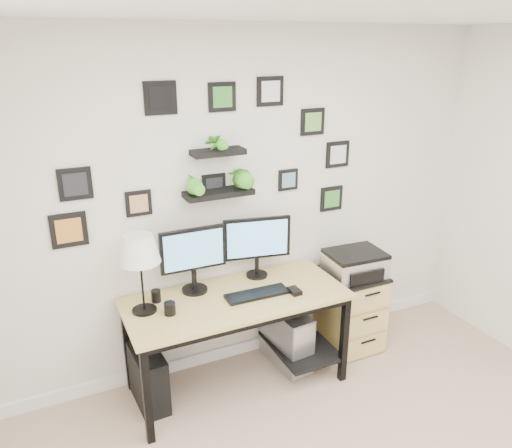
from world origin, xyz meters
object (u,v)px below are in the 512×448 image
pc_tower_black (148,378)px  monitor_left (193,255)px  monitor_right (257,242)px  mug (170,309)px  table_lamp (139,251)px  file_cabinet (351,309)px  printer (355,264)px  pc_tower_grey (287,337)px  desk (239,308)px

pc_tower_black → monitor_left: bearing=13.7°
monitor_right → mug: bearing=-160.7°
monitor_right → table_lamp: size_ratio=0.93×
table_lamp → mug: bearing=-38.7°
monitor_right → file_cabinet: monitor_right is taller
mug → printer: 1.57m
mug → printer: (1.57, 0.09, -0.02)m
monitor_right → printer: bearing=-12.7°
table_lamp → printer: size_ratio=1.18×
pc_tower_grey → file_cabinet: 0.64m
table_lamp → pc_tower_grey: bearing=-0.6°
monitor_left → file_cabinet: 1.51m
mug → desk: bearing=7.6°
desk → printer: (1.04, 0.02, 0.15)m
monitor_right → table_lamp: (-0.92, -0.15, 0.16)m
desk → mug: mug is taller
printer → monitor_left: bearing=173.6°
monitor_right → printer: (0.80, -0.18, -0.26)m
mug → pc_tower_grey: size_ratio=0.17×
monitor_right → monitor_left: bearing=-176.5°
printer → mug: bearing=-176.7°
desk → pc_tower_grey: (0.43, 0.03, -0.39)m
table_lamp → file_cabinet: size_ratio=0.82×
monitor_left → pc_tower_black: size_ratio=1.16×
monitor_left → file_cabinet: size_ratio=0.73×
monitor_left → pc_tower_grey: size_ratio=0.98×
desk → monitor_right: monitor_right is taller
file_cabinet → printer: (-0.02, -0.04, 0.44)m
monitor_left → monitor_right: monitor_left is taller
desk → monitor_left: monitor_left is taller
monitor_left → pc_tower_grey: (0.70, -0.13, -0.80)m
table_lamp → pc_tower_grey: 1.46m
table_lamp → monitor_right: bearing=9.5°
pc_tower_black → printer: 1.82m
monitor_right → file_cabinet: size_ratio=0.77×
table_lamp → file_cabinet: bearing=0.4°
desk → printer: bearing=1.1°
desk → monitor_left: (-0.28, 0.17, 0.41)m
monitor_right → table_lamp: bearing=-170.5°
monitor_left → file_cabinet: (1.33, -0.11, -0.70)m
mug → pc_tower_black: (-0.16, 0.11, -0.58)m
mug → table_lamp: bearing=141.3°
pc_tower_black → pc_tower_grey: bearing=-3.6°
desk → table_lamp: table_lamp is taller
monitor_right → pc_tower_grey: monitor_right is taller
desk → table_lamp: size_ratio=2.90×
monitor_right → pc_tower_black: monitor_right is taller
pc_tower_black → file_cabinet: size_ratio=0.63×
desk → table_lamp: (-0.68, 0.04, 0.57)m
desk → file_cabinet: desk is taller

